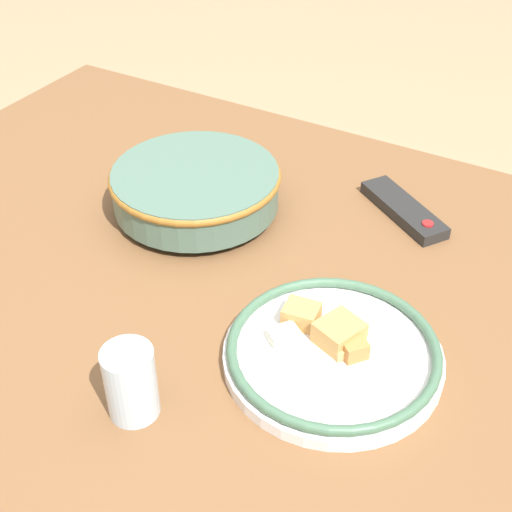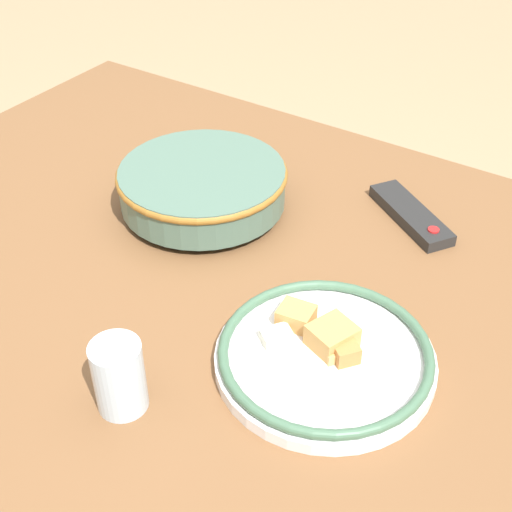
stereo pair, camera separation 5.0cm
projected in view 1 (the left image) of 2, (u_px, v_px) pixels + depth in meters
dining_table at (195, 301)px, 1.14m from camera, size 1.29×1.02×0.72m
noodle_bowl at (196, 187)px, 1.18m from camera, size 0.29×0.29×0.08m
food_plate at (333, 352)px, 0.93m from camera, size 0.29×0.29×0.05m
tv_remote at (404, 209)px, 1.20m from camera, size 0.18×0.15×0.02m
drinking_glass at (131, 382)px, 0.84m from camera, size 0.06×0.06×0.10m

